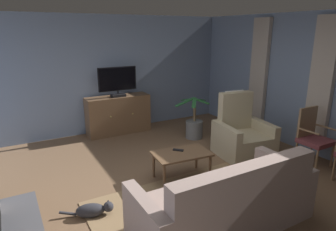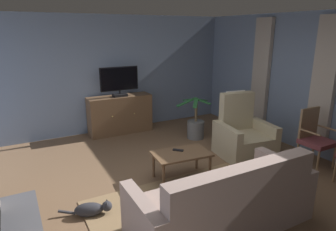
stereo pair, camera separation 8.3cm
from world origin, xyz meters
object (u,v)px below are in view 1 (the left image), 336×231
Objects in this scene: tv_remote at (178,150)px; cat at (93,210)px; side_chair_far_end at (313,136)px; potted_plant_small_fern_corner at (194,127)px; coffee_table at (182,156)px; sofa_floral at (227,204)px; tv_cabinet at (118,116)px; armchair_near_window at (242,137)px; television at (117,81)px.

cat is at bearing 61.76° from tv_remote.
side_chair_far_end is 2.39m from potted_plant_small_fern_corner.
coffee_table is 0.42× the size of sofa_floral.
tv_cabinet is at bearing 88.64° from sofa_floral.
armchair_near_window is (1.71, 1.57, 0.04)m from sofa_floral.
coffee_table is 2.39m from side_chair_far_end.
tv_cabinet is 1.77m from potted_plant_small_fern_corner.
tv_cabinet is 2.23× the size of cat.
armchair_near_window is (1.61, -2.29, -0.87)m from television.
sofa_floral is (-0.09, -3.92, -0.10)m from tv_cabinet.
sofa_floral is at bearing 129.58° from tv_remote.
tv_cabinet is at bearing 124.50° from armchair_near_window.
potted_plant_small_fern_corner is at bearing -39.56° from television.
television is 0.86× the size of side_chair_far_end.
tv_cabinet is at bearing 125.94° from side_chair_far_end.
side_chair_far_end reaches higher than sofa_floral.
coffee_table is at bearing -88.01° from tv_cabinet.
cat is at bearing -169.43° from armchair_near_window.
cat is at bearing -168.72° from coffee_table.
armchair_near_window reaches higher than side_chair_far_end.
sofa_floral is 2.18× the size of side_chair_far_end.
tv_remote is 1.62m from cat.
armchair_near_window is at bearing 9.85° from coffee_table.
television is at bearing 140.44° from potted_plant_small_fern_corner.
coffee_table is at bearing 163.77° from side_chair_far_end.
potted_plant_small_fern_corner is (-0.28, 1.20, -0.11)m from armchair_near_window.
tv_remote is 0.14× the size of armchair_near_window.
tv_cabinet is 1.22× the size of armchair_near_window.
armchair_near_window is at bearing -76.65° from potted_plant_small_fern_corner.
potted_plant_small_fern_corner is at bearing 49.69° from coffee_table.
tv_remote is at bearing 82.72° from sofa_floral.
potted_plant_small_fern_corner is at bearing 32.55° from cat.
tv_cabinet is 3.27m from cat.
sofa_floral is at bearing -117.23° from potted_plant_small_fern_corner.
television reaches higher than coffee_table.
tv_remote is at bearing -132.43° from potted_plant_small_fern_corner.
tv_remote is (0.09, -2.51, 0.04)m from tv_cabinet.
side_chair_far_end reaches higher than potted_plant_small_fern_corner.
television is 2.69m from coffee_table.
tv_remote reaches higher than coffee_table.
tv_cabinet is 3.92m from sofa_floral.
coffee_table is at bearing -130.31° from potted_plant_small_fern_corner.
coffee_table is 0.79× the size of armchair_near_window.
tv_cabinet is 1.54× the size of coffee_table.
armchair_near_window is at bearing 10.57° from cat.
tv_remote is at bearing -87.99° from television.
side_chair_far_end is at bearing -54.06° from tv_cabinet.
armchair_near_window is 1.23m from potted_plant_small_fern_corner.
television is at bearing 126.39° from side_chair_far_end.
potted_plant_small_fern_corner reaches higher than cat.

